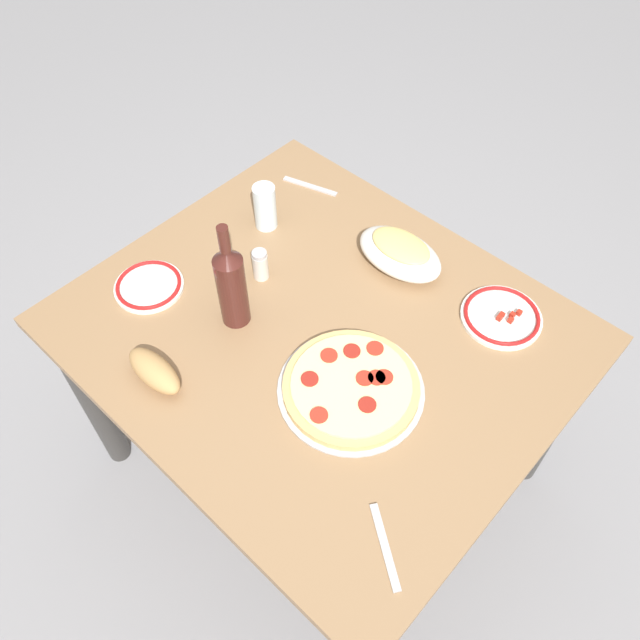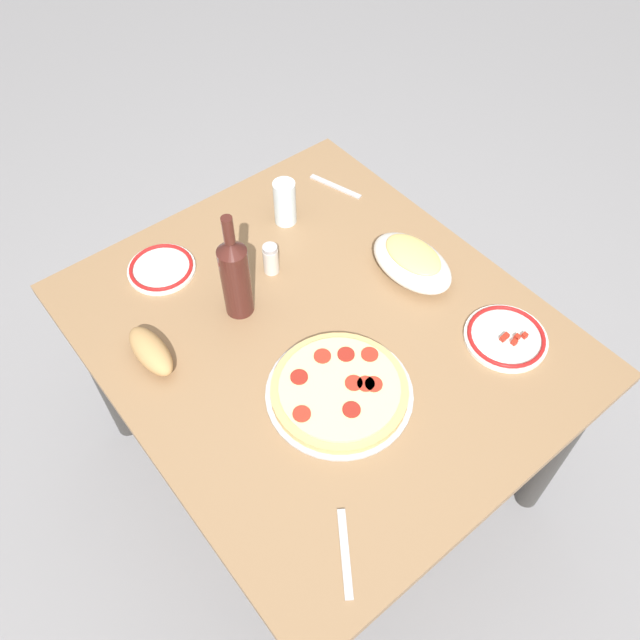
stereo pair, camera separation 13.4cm
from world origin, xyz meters
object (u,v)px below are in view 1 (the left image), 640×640
Objects in this scene: dining_table at (320,356)px; water_glass at (265,207)px; baked_pasta_dish at (400,252)px; bread_loaf at (154,371)px; pepperoni_pizza at (351,387)px; spice_shaker at (260,265)px; side_plate_far at (149,286)px; wine_bottle at (231,285)px; side_plate_near at (502,316)px.

dining_table is 0.43m from water_glass.
bread_loaf is (0.18, 0.66, -0.01)m from baked_pasta_dish.
dining_table is at bearing -25.77° from pepperoni_pizza.
spice_shaker is (0.40, -0.10, 0.03)m from pepperoni_pizza.
spice_shaker is at bearing -128.91° from side_plate_far.
dining_table is 0.23m from pepperoni_pizza.
bread_loaf is 1.86× the size of spice_shaker.
dining_table is 0.28m from spice_shaker.
water_glass is 0.19m from spice_shaker.
bread_loaf is (0.34, 0.28, 0.02)m from pepperoni_pizza.
baked_pasta_dish is 0.80× the size of wine_bottle.
side_plate_far is 1.09× the size of bread_loaf.
baked_pasta_dish is 0.68m from bread_loaf.
pepperoni_pizza is 0.42m from baked_pasta_dish.
bread_loaf is (0.17, 0.36, 0.15)m from dining_table.
water_glass is at bearing 20.67° from baked_pasta_dish.
wine_bottle is (0.18, 0.41, 0.08)m from baked_pasta_dish.
bread_loaf is (0.00, 0.24, -0.09)m from wine_bottle.
wine_bottle is 0.34m from water_glass.
side_plate_near reaches higher than dining_table.
bread_loaf is at bearing 89.48° from wine_bottle.
wine_bottle reaches higher than pepperoni_pizza.
water_glass is (0.18, -0.28, -0.06)m from wine_bottle.
dining_table is at bearing -153.43° from side_plate_far.
dining_table is at bearing 46.60° from side_plate_near.
pepperoni_pizza reaches higher than side_plate_near.
bread_loaf is at bearing 64.31° from dining_table.
water_glass is at bearing -56.82° from wine_bottle.
spice_shaker reaches higher than baked_pasta_dish.
wine_bottle is at bearing 111.68° from spice_shaker.
pepperoni_pizza is at bearing 154.23° from dining_table.
dining_table is 8.70× the size of water_glass.
side_plate_far is (0.71, 0.52, -0.00)m from side_plate_near.
wine_bottle is at bearing 42.68° from side_plate_near.
spice_shaker is at bearing 131.96° from water_glass.
water_glass is 0.66× the size of side_plate_near.
bread_loaf is at bearing 38.74° from pepperoni_pizza.
spice_shaker reaches higher than side_plate_far.
side_plate_far is at bearing 50.65° from baked_pasta_dish.
side_plate_near is at bearing -150.29° from spice_shaker.
dining_table is 13.08× the size of spice_shaker.
pepperoni_pizza is at bearing -174.45° from wine_bottle.
wine_bottle is at bearing -90.52° from bread_loaf.
pepperoni_pizza is 2.05× the size of bread_loaf.
water_glass reaches higher than side_plate_near.
bread_loaf is at bearing 97.80° from spice_shaker.
pepperoni_pizza is 0.59m from side_plate_far.
wine_bottle is 1.72× the size of side_plate_far.
dining_table is at bearing -115.69° from bread_loaf.
side_plate_near is at bearing -133.40° from dining_table.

